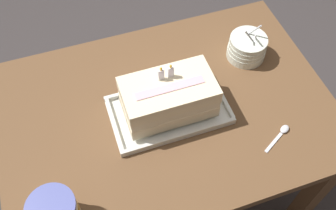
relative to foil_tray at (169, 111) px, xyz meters
name	(u,v)px	position (x,y,z in m)	size (l,w,h in m)	color
ground_plane	(167,189)	(0.00, 0.01, -0.69)	(8.00, 8.00, 0.00)	#383333
dining_table	(167,124)	(0.00, 0.01, -0.11)	(1.09, 0.76, 0.68)	brown
foil_tray	(169,111)	(0.00, 0.00, 0.00)	(0.38, 0.22, 0.02)	silver
birthday_cake	(169,97)	(0.00, 0.00, 0.08)	(0.28, 0.16, 0.17)	beige
bowl_stack	(247,47)	(0.34, 0.15, 0.04)	(0.14, 0.14, 0.14)	silver
serving_spoon_near_tray	(282,132)	(0.31, -0.19, 0.00)	(0.12, 0.08, 0.01)	silver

